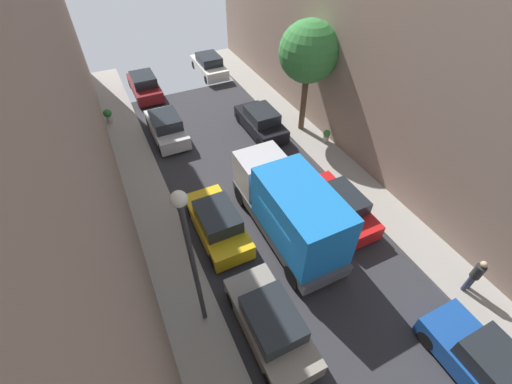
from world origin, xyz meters
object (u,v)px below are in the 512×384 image
object	(u,v)px
parked_car_left_2	(271,323)
parked_car_right_4	(209,65)
delivery_truck	(289,208)
pedestrian	(475,275)
street_tree_1	(309,52)
parked_car_right_2	(339,206)
parked_car_right_3	(261,122)
potted_plant_0	(108,115)
lamp_post	(190,249)
parked_car_left_4	(167,127)
parked_car_left_5	(145,86)
parked_car_right_1	(490,370)
potted_plant_1	(327,135)
parked_car_left_3	(217,223)

from	to	relation	value
parked_car_left_2	parked_car_right_4	distance (m)	21.50
parked_car_left_2	parked_car_right_4	world-z (taller)	same
delivery_truck	pedestrian	world-z (taller)	delivery_truck
street_tree_1	parked_car_right_4	bearing A→B (deg)	103.07
parked_car_right_2	parked_car_right_3	xyz separation A→B (m)	(0.00, 8.06, 0.00)
parked_car_right_3	potted_plant_0	world-z (taller)	parked_car_right_3
parked_car_right_3	street_tree_1	bearing A→B (deg)	-21.57
lamp_post	potted_plant_0	bearing A→B (deg)	94.08
parked_car_left_4	pedestrian	size ratio (longest dim) A/B	2.44
lamp_post	parked_car_right_4	bearing A→B (deg)	69.30
parked_car_left_5	parked_car_left_4	bearing A→B (deg)	-90.00
parked_car_right_1	street_tree_1	bearing A→B (deg)	81.02
potted_plant_1	lamp_post	bearing A→B (deg)	-144.64
parked_car_left_3	parked_car_right_2	bearing A→B (deg)	-15.49
parked_car_left_2	potted_plant_1	bearing A→B (deg)	46.40
parked_car_left_2	pedestrian	world-z (taller)	pedestrian
parked_car_left_2	parked_car_right_4	size ratio (longest dim) A/B	1.00
parked_car_left_5	parked_car_right_3	world-z (taller)	same
pedestrian	street_tree_1	distance (m)	13.04
potted_plant_1	lamp_post	xyz separation A→B (m)	(-10.24, -7.27, 3.62)
parked_car_left_3	parked_car_right_1	world-z (taller)	same
parked_car_right_1	potted_plant_1	world-z (taller)	parked_car_right_1
parked_car_right_4	delivery_truck	size ratio (longest dim) A/B	0.64
parked_car_right_3	lamp_post	xyz separation A→B (m)	(-7.30, -10.10, 3.47)
parked_car_left_4	parked_car_right_1	size ratio (longest dim) A/B	1.00
delivery_truck	lamp_post	world-z (taller)	lamp_post
parked_car_right_2	parked_car_right_4	distance (m)	17.28
parked_car_left_2	street_tree_1	world-z (taller)	street_tree_1
parked_car_left_2	parked_car_right_2	distance (m)	6.45
delivery_truck	potted_plant_0	distance (m)	14.23
parked_car_left_2	delivery_truck	world-z (taller)	delivery_truck
parked_car_left_4	street_tree_1	xyz separation A→B (m)	(7.76, -2.86, 4.14)
parked_car_right_1	delivery_truck	size ratio (longest dim) A/B	0.64
delivery_truck	pedestrian	size ratio (longest dim) A/B	3.84
parked_car_left_2	parked_car_left_5	distance (m)	19.55
parked_car_right_2	street_tree_1	distance (m)	8.57
parked_car_left_4	pedestrian	xyz separation A→B (m)	(7.57, -15.34, 0.35)
parked_car_right_2	parked_car_left_5	bearing A→B (deg)	108.63
parked_car_left_3	lamp_post	size ratio (longest dim) A/B	0.67
parked_car_right_1	potted_plant_0	size ratio (longest dim) A/B	4.61
parked_car_right_3	pedestrian	bearing A→B (deg)	-80.80
parked_car_left_2	parked_car_right_3	xyz separation A→B (m)	(5.40, 11.58, 0.00)
parked_car_left_2	pedestrian	distance (m)	7.80
parked_car_left_3	lamp_post	world-z (taller)	lamp_post
parked_car_right_4	potted_plant_1	size ratio (longest dim) A/B	5.54
parked_car_left_2	parked_car_right_4	bearing A→B (deg)	75.45
parked_car_left_3	parked_car_right_3	size ratio (longest dim) A/B	1.00
parked_car_left_2	delivery_truck	bearing A→B (deg)	52.98
parked_car_left_4	pedestrian	distance (m)	17.11
parked_car_right_4	potted_plant_1	world-z (taller)	parked_car_right_4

